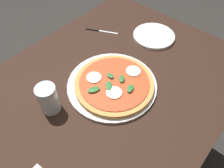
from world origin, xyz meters
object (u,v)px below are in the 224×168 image
at_px(pizza, 114,84).
at_px(glass_cup, 48,99).
at_px(knife, 98,30).
at_px(serving_tray, 112,85).
at_px(plate_white, 154,36).
at_px(dining_table, 103,106).

height_order(pizza, glass_cup, glass_cup).
relative_size(knife, glass_cup, 1.33).
distance_m(serving_tray, plate_white, 0.37).
bearing_deg(plate_white, dining_table, -175.65).
xyz_separation_m(pizza, knife, (0.23, 0.30, -0.02)).
distance_m(pizza, glass_cup, 0.25).
bearing_deg(plate_white, knife, 120.33).
relative_size(pizza, glass_cup, 2.68).
relative_size(pizza, plate_white, 1.54).
bearing_deg(knife, glass_cup, -156.77).
xyz_separation_m(serving_tray, plate_white, (0.37, 0.05, 0.00)).
relative_size(dining_table, plate_white, 6.12).
bearing_deg(knife, dining_table, -134.43).
bearing_deg(glass_cup, pizza, -25.72).
height_order(pizza, knife, pizza).
xyz_separation_m(dining_table, glass_cup, (-0.18, 0.08, 0.17)).
relative_size(dining_table, pizza, 3.97).
bearing_deg(glass_cup, serving_tray, -23.04).
distance_m(knife, glass_cup, 0.50).
distance_m(dining_table, pizza, 0.15).
bearing_deg(plate_white, serving_tray, -172.53).
xyz_separation_m(pizza, plate_white, (0.37, 0.06, -0.02)).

